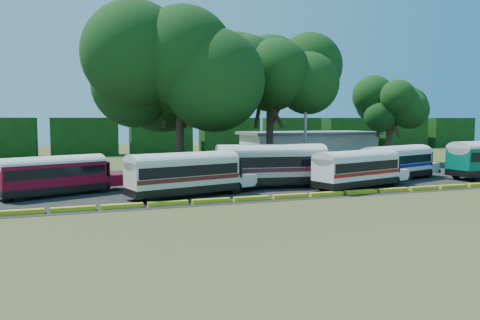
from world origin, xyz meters
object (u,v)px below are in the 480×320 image
object	(u,v)px
bus_red	(55,173)
tree_west	(179,68)
bus_cream_west	(186,172)
bus_white_red	(358,167)

from	to	relation	value
bus_red	tree_west	size ratio (longest dim) A/B	0.60
bus_red	tree_west	distance (m)	17.88
bus_cream_west	tree_west	size ratio (longest dim) A/B	0.66
bus_red	tree_west	xyz separation A→B (m)	(11.63, 10.01, 9.18)
bus_white_red	bus_red	bearing A→B (deg)	152.92
bus_red	bus_cream_west	bearing A→B (deg)	-43.25
bus_cream_west	bus_white_red	distance (m)	14.37
bus_red	bus_white_red	xyz separation A→B (m)	(23.53, -4.41, 0.07)
bus_cream_west	tree_west	xyz separation A→B (m)	(2.46, 13.65, 9.03)
bus_white_red	tree_west	bearing A→B (deg)	113.07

